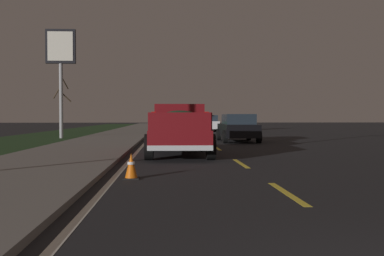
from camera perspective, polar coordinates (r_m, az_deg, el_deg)
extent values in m
plane|color=black|center=(29.48, 1.05, -1.21)|extent=(144.00, 144.00, 0.00)
cube|color=slate|center=(29.61, -10.03, -1.11)|extent=(108.00, 4.00, 0.12)
cube|color=#1E3819|center=(30.61, -19.36, -1.19)|extent=(108.00, 6.00, 0.01)
cube|color=yellow|center=(8.17, 12.42, -8.39)|extent=(2.40, 0.14, 0.01)
cube|color=yellow|center=(13.01, 6.47, -4.67)|extent=(2.40, 0.14, 0.01)
cube|color=yellow|center=(19.10, 3.35, -2.69)|extent=(2.40, 0.14, 0.01)
cube|color=yellow|center=(24.99, 1.81, -1.69)|extent=(2.40, 0.14, 0.01)
cube|color=yellow|center=(30.10, 0.96, -1.15)|extent=(2.40, 0.14, 0.01)
cube|color=yellow|center=(36.99, 0.18, -0.65)|extent=(2.40, 0.14, 0.01)
cube|color=yellow|center=(43.39, -0.31, -0.33)|extent=(2.40, 0.14, 0.01)
cube|color=yellow|center=(49.93, -0.69, -0.09)|extent=(2.40, 0.14, 0.01)
cube|color=yellow|center=(54.98, -0.92, 0.06)|extent=(2.40, 0.14, 0.01)
cube|color=yellow|center=(61.70, -1.16, 0.22)|extent=(2.40, 0.14, 0.01)
cube|color=yellow|center=(67.69, -1.34, 0.33)|extent=(2.40, 0.14, 0.01)
cube|color=yellow|center=(74.64, -1.51, 0.44)|extent=(2.40, 0.14, 0.01)
cube|color=yellow|center=(80.68, -1.64, 0.52)|extent=(2.40, 0.14, 0.01)
cube|color=silver|center=(29.42, -5.57, -1.22)|extent=(108.00, 0.14, 0.01)
cube|color=maroon|center=(15.75, -1.65, -1.15)|extent=(5.44, 2.11, 0.60)
cube|color=maroon|center=(16.92, -1.68, 1.57)|extent=(2.20, 1.88, 0.90)
cube|color=#1E2833|center=(15.87, -1.65, 1.76)|extent=(0.07, 1.44, 0.50)
cube|color=maroon|center=(14.67, -5.30, 0.91)|extent=(3.03, 0.14, 0.56)
cube|color=maroon|center=(14.69, 2.05, 0.92)|extent=(3.03, 0.14, 0.56)
cube|color=maroon|center=(13.07, -1.57, 0.84)|extent=(0.12, 1.88, 0.56)
cube|color=silver|center=(13.10, -1.57, -2.66)|extent=(0.16, 2.00, 0.16)
cube|color=red|center=(13.10, -5.08, 1.71)|extent=(0.06, 0.14, 0.20)
cube|color=red|center=(13.11, 1.92, 1.72)|extent=(0.06, 0.14, 0.20)
ellipsoid|color=#193823|center=(14.65, -1.62, 1.07)|extent=(2.62, 1.57, 0.64)
sphere|color=silver|center=(15.15, -3.00, 0.56)|extent=(0.40, 0.40, 0.40)
sphere|color=beige|center=(14.06, -0.38, 0.40)|extent=(0.34, 0.34, 0.34)
cylinder|color=black|center=(17.56, -4.95, -1.70)|extent=(0.84, 0.28, 0.84)
cylinder|color=black|center=(17.57, 1.58, -1.69)|extent=(0.84, 0.28, 0.84)
cylinder|color=black|center=(14.01, -5.70, -2.52)|extent=(0.84, 0.28, 0.84)
cylinder|color=black|center=(14.02, 2.49, -2.51)|extent=(0.84, 0.28, 0.84)
cube|color=black|center=(24.40, 6.04, -0.31)|extent=(4.41, 1.83, 0.70)
cube|color=#1E2833|center=(24.15, 6.13, 1.17)|extent=(2.47, 1.60, 0.56)
cylinder|color=black|center=(25.78, 3.55, -0.85)|extent=(0.68, 0.22, 0.68)
cylinder|color=black|center=(26.04, 7.49, -0.84)|extent=(0.68, 0.22, 0.68)
cylinder|color=black|center=(22.81, 4.38, -1.16)|extent=(0.68, 0.22, 0.68)
cylinder|color=black|center=(23.10, 8.81, -1.14)|extent=(0.68, 0.22, 0.68)
cube|color=red|center=(22.28, 6.89, -0.35)|extent=(0.09, 1.51, 0.10)
cube|color=#14592D|center=(39.03, -2.62, 0.38)|extent=(4.45, 1.91, 0.70)
cube|color=#1E2833|center=(38.77, -2.61, 1.30)|extent=(2.50, 1.65, 0.56)
cylinder|color=black|center=(40.51, -3.97, 0.01)|extent=(0.68, 0.22, 0.68)
cylinder|color=black|center=(40.57, -1.42, 0.01)|extent=(0.68, 0.22, 0.68)
cylinder|color=black|center=(37.52, -3.91, -0.11)|extent=(0.68, 0.22, 0.68)
cylinder|color=black|center=(37.58, -1.17, -0.11)|extent=(0.68, 0.22, 0.68)
cube|color=red|center=(36.88, -2.50, 0.39)|extent=(0.12, 1.51, 0.10)
cube|color=silver|center=(40.83, 2.11, 0.43)|extent=(4.41, 1.83, 0.70)
cube|color=#1E2833|center=(40.57, 2.14, 1.31)|extent=(2.48, 1.60, 0.56)
cylinder|color=black|center=(42.26, 0.72, 0.07)|extent=(0.68, 0.22, 0.68)
cylinder|color=black|center=(42.41, 3.15, 0.08)|extent=(0.68, 0.22, 0.68)
cylinder|color=black|center=(39.27, 0.99, -0.04)|extent=(0.68, 0.22, 0.68)
cylinder|color=black|center=(39.43, 3.60, -0.03)|extent=(0.68, 0.22, 0.68)
cube|color=red|center=(38.68, 2.38, 0.44)|extent=(0.09, 1.51, 0.10)
cylinder|color=#99999E|center=(29.24, -16.91, 5.59)|extent=(0.24, 0.24, 7.03)
cube|color=black|center=(29.51, -16.95, 10.26)|extent=(0.24, 1.90, 2.20)
cube|color=silver|center=(29.39, -17.01, 10.30)|extent=(0.04, 1.60, 1.87)
cylinder|color=#423323|center=(38.21, -16.94, 2.72)|extent=(0.28, 0.28, 4.50)
cylinder|color=#423323|center=(38.36, -16.32, 3.97)|extent=(0.47, 0.86, 0.92)
cylinder|color=#423323|center=(38.63, -17.37, 4.55)|extent=(0.64, 0.83, 1.13)
cylinder|color=#423323|center=(38.83, -16.52, 5.87)|extent=(1.20, 0.47, 1.22)
cube|color=black|center=(9.86, -8.02, -6.59)|extent=(0.36, 0.36, 0.03)
cone|color=orange|center=(9.83, -8.03, -4.92)|extent=(0.28, 0.28, 0.55)
cylinder|color=white|center=(9.82, -8.03, -4.60)|extent=(0.17, 0.17, 0.06)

